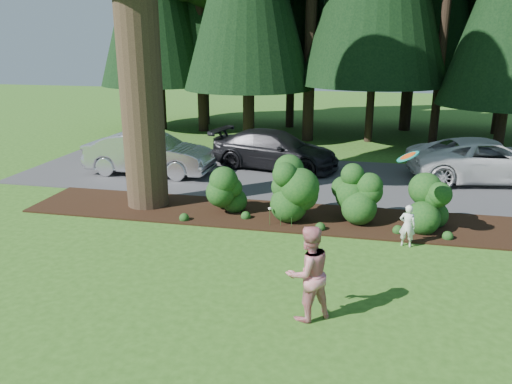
{
  "coord_description": "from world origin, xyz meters",
  "views": [
    {
      "loc": [
        1.74,
        -10.17,
        4.92
      ],
      "look_at": [
        -0.75,
        1.34,
        1.3
      ],
      "focal_mm": 35.0,
      "sensor_mm": 36.0,
      "label": 1
    }
  ],
  "objects": [
    {
      "name": "car_dark_suv",
      "position": [
        -1.6,
        8.72,
        0.76
      ],
      "size": [
        5.36,
        3.0,
        1.47
      ],
      "primitive_type": "imported",
      "rotation": [
        0.0,
        0.0,
        1.38
      ],
      "color": "black",
      "rests_on": "driveway"
    },
    {
      "name": "frisbee",
      "position": [
        2.8,
        1.66,
        2.3
      ],
      "size": [
        0.5,
        0.54,
        0.27
      ],
      "color": "teal",
      "rests_on": "ground"
    },
    {
      "name": "child",
      "position": [
        2.95,
        1.8,
        0.54
      ],
      "size": [
        0.43,
        0.33,
        1.07
      ],
      "primitive_type": "imported",
      "rotation": [
        0.0,
        0.0,
        2.95
      ],
      "color": "white",
      "rests_on": "ground"
    },
    {
      "name": "shrub_row",
      "position": [
        0.77,
        3.14,
        0.81
      ],
      "size": [
        6.53,
        1.6,
        1.61
      ],
      "color": "#144216",
      "rests_on": "ground"
    },
    {
      "name": "car_white_suv",
      "position": [
        6.14,
        8.44,
        0.79
      ],
      "size": [
        5.81,
        3.39,
        1.52
      ],
      "primitive_type": "imported",
      "rotation": [
        0.0,
        0.0,
        1.74
      ],
      "color": "silver",
      "rests_on": "driveway"
    },
    {
      "name": "lily_cluster",
      "position": [
        -0.3,
        2.4,
        0.5
      ],
      "size": [
        0.69,
        0.09,
        0.57
      ],
      "color": "#144216",
      "rests_on": "ground"
    },
    {
      "name": "adult",
      "position": [
        0.94,
        -2.04,
        0.9
      ],
      "size": [
        1.11,
        1.07,
        1.8
      ],
      "primitive_type": "imported",
      "rotation": [
        0.0,
        0.0,
        3.79
      ],
      "color": "red",
      "rests_on": "ground"
    },
    {
      "name": "driveway",
      "position": [
        0.0,
        7.5,
        0.01
      ],
      "size": [
        22.0,
        6.0,
        0.03
      ],
      "primitive_type": "cube",
      "color": "#38383A",
      "rests_on": "ground"
    },
    {
      "name": "mulch_bed",
      "position": [
        0.0,
        3.25,
        0.03
      ],
      "size": [
        16.0,
        2.5,
        0.05
      ],
      "primitive_type": "cube",
      "color": "black",
      "rests_on": "ground"
    },
    {
      "name": "ground",
      "position": [
        0.0,
        0.0,
        0.0
      ],
      "size": [
        80.0,
        80.0,
        0.0
      ],
      "primitive_type": "plane",
      "color": "#2D5719",
      "rests_on": "ground"
    },
    {
      "name": "car_silver_wagon",
      "position": [
        -6.05,
        6.85,
        0.82
      ],
      "size": [
        4.82,
        1.76,
        1.58
      ],
      "primitive_type": "imported",
      "rotation": [
        0.0,
        0.0,
        1.55
      ],
      "color": "#B3B3B8",
      "rests_on": "driveway"
    }
  ]
}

